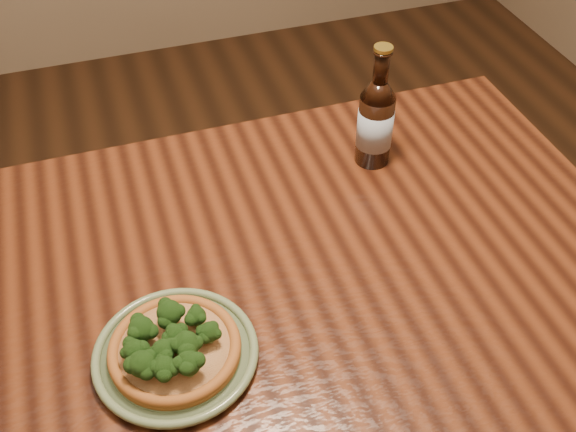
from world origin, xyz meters
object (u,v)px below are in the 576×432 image
object	(u,v)px
beer_bottle	(376,121)
plate	(176,354)
table	(203,330)
pizza	(173,347)

from	to	relation	value
beer_bottle	plate	bearing A→B (deg)	-121.95
table	beer_bottle	xyz separation A→B (m)	(0.42, 0.24, 0.19)
table	pizza	world-z (taller)	pizza
pizza	beer_bottle	distance (m)	0.60
plate	beer_bottle	xyz separation A→B (m)	(0.48, 0.35, 0.09)
table	pizza	bearing A→B (deg)	-118.43
pizza	table	bearing A→B (deg)	61.57
table	pizza	xyz separation A→B (m)	(-0.06, -0.11, 0.12)
pizza	plate	bearing A→B (deg)	46.75
table	plate	world-z (taller)	plate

